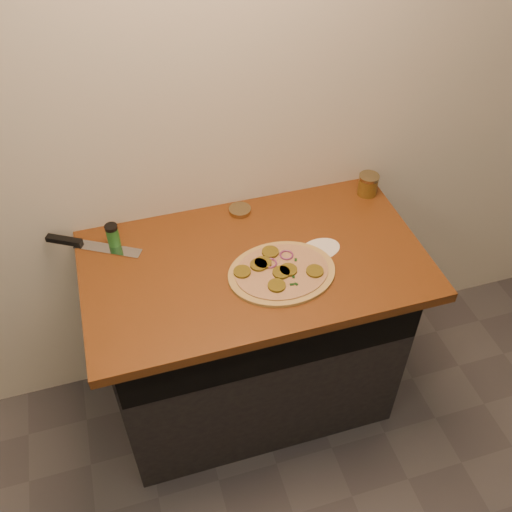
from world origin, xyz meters
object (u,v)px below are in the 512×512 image
object	(u,v)px
salsa_jar	(368,185)
chefs_knife	(85,244)
pizza	(281,272)
spice_shaker	(113,235)

from	to	relation	value
salsa_jar	chefs_knife	bearing A→B (deg)	179.53
pizza	salsa_jar	world-z (taller)	salsa_jar
pizza	spice_shaker	size ratio (longest dim) A/B	4.02
pizza	salsa_jar	distance (m)	0.57
pizza	spice_shaker	distance (m)	0.61
spice_shaker	chefs_knife	bearing A→B (deg)	165.04
chefs_knife	salsa_jar	bearing A→B (deg)	-0.47
salsa_jar	spice_shaker	world-z (taller)	spice_shaker
pizza	spice_shaker	xyz separation A→B (m)	(-0.53, 0.31, 0.04)
chefs_knife	spice_shaker	world-z (taller)	spice_shaker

